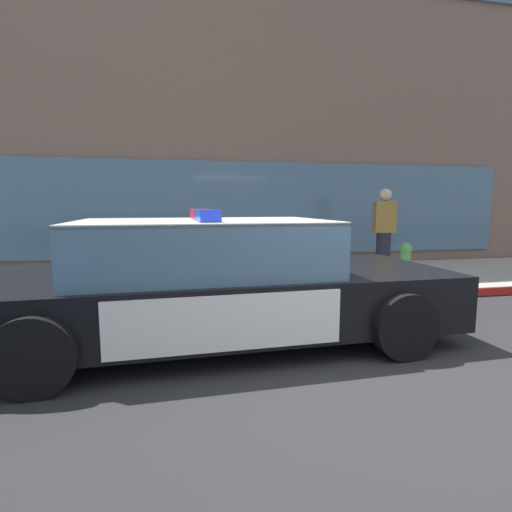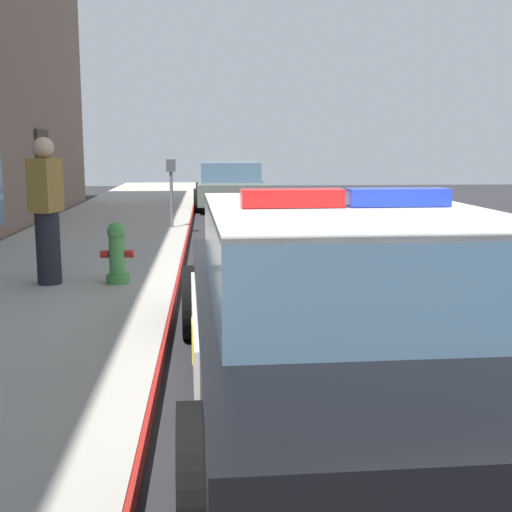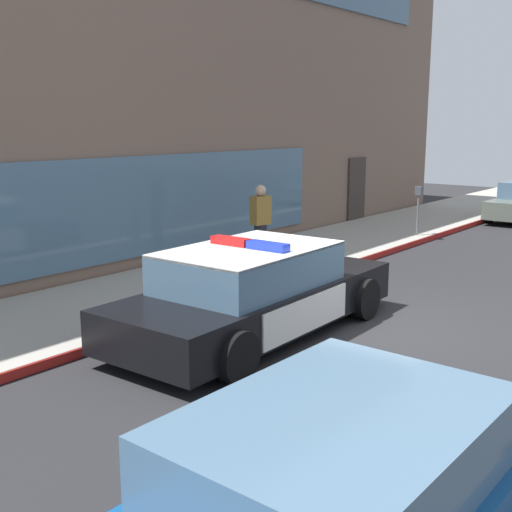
{
  "view_description": "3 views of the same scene",
  "coord_description": "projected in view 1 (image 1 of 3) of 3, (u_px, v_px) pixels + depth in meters",
  "views": [
    {
      "loc": [
        -1.93,
        -3.08,
        1.54
      ],
      "look_at": [
        -0.72,
        2.71,
        0.76
      ],
      "focal_mm": 27.25,
      "sensor_mm": 36.0,
      "label": 1
    },
    {
      "loc": [
        -5.84,
        2.06,
        1.77
      ],
      "look_at": [
        -0.65,
        1.69,
        0.91
      ],
      "focal_mm": 47.32,
      "sensor_mm": 36.0,
      "label": 2
    },
    {
      "loc": [
        -8.8,
        -4.68,
        3.17
      ],
      "look_at": [
        0.68,
        2.91,
        0.66
      ],
      "focal_mm": 45.31,
      "sensor_mm": 36.0,
      "label": 3
    }
  ],
  "objects": [
    {
      "name": "ground",
      "position": [
        392.0,
        373.0,
        3.58
      ],
      "size": [
        48.0,
        48.0,
        0.0
      ],
      "primitive_type": "plane",
      "color": "#262628"
    },
    {
      "name": "sidewalk",
      "position": [
        279.0,
        282.0,
        7.49
      ],
      "size": [
        48.0,
        3.15,
        0.15
      ],
      "primitive_type": "cube",
      "color": "#A39E93",
      "rests_on": "ground"
    },
    {
      "name": "curb_red_paint",
      "position": [
        306.0,
        301.0,
        5.95
      ],
      "size": [
        28.8,
        0.04,
        0.14
      ],
      "primitive_type": "cube",
      "color": "maroon",
      "rests_on": "ground"
    },
    {
      "name": "storefront_building",
      "position": [
        270.0,
        112.0,
        13.72
      ],
      "size": [
        25.72,
        10.35,
        9.64
      ],
      "color": "#7A6051",
      "rests_on": "ground"
    },
    {
      "name": "police_cruiser",
      "position": [
        218.0,
        282.0,
        4.36
      ],
      "size": [
        5.14,
        2.24,
        1.49
      ],
      "rotation": [
        0.0,
        0.0,
        0.03
      ],
      "color": "black",
      "rests_on": "ground"
    },
    {
      "name": "fire_hydrant",
      "position": [
        405.0,
        263.0,
        6.99
      ],
      "size": [
        0.34,
        0.39,
        0.73
      ],
      "color": "#4C994C",
      "rests_on": "sidewalk"
    },
    {
      "name": "pedestrian_on_sidewalk",
      "position": [
        384.0,
        232.0,
        7.7
      ],
      "size": [
        0.45,
        0.35,
        1.71
      ],
      "rotation": [
        0.0,
        0.0,
        4.47
      ],
      "color": "#23232D",
      "rests_on": "sidewalk"
    }
  ]
}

